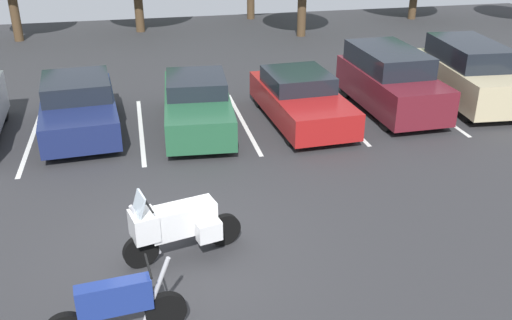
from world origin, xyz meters
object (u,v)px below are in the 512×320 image
motorcycle_touring (177,224)px  car_navy (79,107)px  motorcycle_second (117,307)px  car_green (197,104)px  car_champagne (469,74)px  car_red (300,99)px  car_maroon (390,81)px

motorcycle_touring → car_navy: bearing=107.5°
motorcycle_touring → motorcycle_second: motorcycle_touring is taller
car_green → car_champagne: size_ratio=1.06×
motorcycle_touring → car_green: (1.13, 6.29, 0.01)m
motorcycle_second → car_green: 8.52m
motorcycle_second → car_red: size_ratio=0.45×
motorcycle_touring → car_navy: (-2.11, 6.70, 0.03)m
motorcycle_second → car_green: bearing=75.1°
car_navy → car_green: size_ratio=0.95×
motorcycle_touring → motorcycle_second: bearing=-118.9°
car_maroon → car_red: bearing=-173.1°
car_maroon → car_champagne: size_ratio=0.99×
motorcycle_touring → motorcycle_second: (-1.07, -1.94, -0.11)m
car_maroon → car_navy: bearing=178.9°
motorcycle_touring → car_red: motorcycle_touring is taller
car_red → car_maroon: car_maroon is taller
car_red → car_maroon: size_ratio=1.04×
motorcycle_second → car_champagne: car_champagne is taller
car_navy → motorcycle_second: bearing=-83.1°
car_green → car_maroon: size_ratio=1.08×
motorcycle_second → car_maroon: (8.11, 8.45, 0.33)m
motorcycle_touring → car_red: 7.41m
car_red → car_champagne: (5.61, 0.42, 0.28)m
car_maroon → car_green: bearing=-177.8°
motorcycle_touring → car_champagne: size_ratio=0.49×
motorcycle_second → car_maroon: 11.72m
motorcycle_second → car_navy: (-1.04, 8.63, 0.15)m
car_green → car_red: size_ratio=1.04×
car_maroon → car_champagne: bearing=1.5°
motorcycle_touring → car_green: size_ratio=0.46×
car_green → car_maroon: bearing=2.2°
car_red → car_champagne: bearing=4.3°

